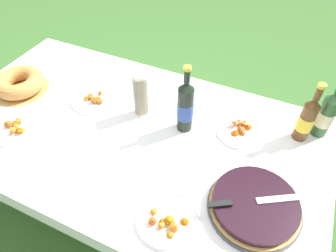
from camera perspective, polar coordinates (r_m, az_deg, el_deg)
ground_plane at (r=2.01m, az=-5.77°, el=-14.21°), size 16.00×16.00×0.00m
garden_table at (r=1.51m, az=-7.48°, el=-2.19°), size 1.87×1.03×0.68m
tablecloth at (r=1.47m, az=-7.64°, el=-1.04°), size 1.88×1.04×0.10m
berry_tart at (r=1.22m, az=16.18°, el=-14.35°), size 0.36×0.36×0.06m
serving_knife at (r=1.18m, az=15.17°, el=-13.71°), size 0.33×0.21×0.01m
bundt_cake at (r=1.84m, az=-26.49°, el=7.34°), size 0.29×0.29×0.09m
cup_stack at (r=1.46m, az=-5.22°, el=6.00°), size 0.07×0.07×0.24m
cider_bottle_green at (r=1.53m, az=27.97°, el=2.01°), size 0.08×0.08×0.32m
cider_bottle_amber at (r=1.47m, az=24.92°, el=1.21°), size 0.07×0.07×0.31m
juice_bottle_red at (r=1.37m, az=3.33°, el=3.73°), size 0.08×0.08×0.35m
snack_plate_near at (r=1.47m, az=13.46°, el=-0.84°), size 0.22×0.22×0.06m
snack_plate_left at (r=1.61m, az=-27.29°, el=-0.72°), size 0.20×0.20×0.06m
snack_plate_right at (r=1.16m, az=-0.22°, el=-17.41°), size 0.24×0.24×0.06m
snack_plate_far at (r=1.64m, az=-14.01°, el=4.96°), size 0.24×0.24×0.06m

